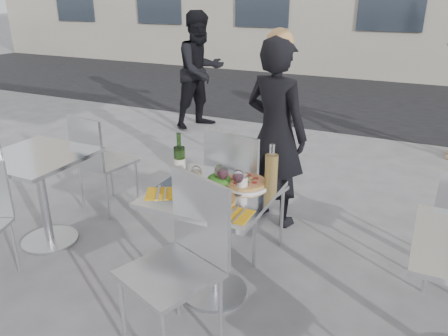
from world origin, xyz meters
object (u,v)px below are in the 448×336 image
at_px(salad_plate, 219,181).
at_px(wine_bottle, 180,160).
at_px(side_table_left, 40,180).
at_px(pedestrian_a, 201,71).
at_px(main_table, 214,222).
at_px(pizza_near, 208,199).
at_px(chair_far, 240,183).
at_px(carafe, 271,171).
at_px(wineglass_white_b, 220,172).
at_px(chair_near, 184,252).
at_px(pizza_far, 245,182).
at_px(wineglass_red_a, 223,174).
at_px(napkin_left, 161,193).
at_px(side_chair_lfar, 98,156).
at_px(wineglass_white_a, 196,173).
at_px(napkin_right, 235,214).
at_px(sugar_shaker, 242,183).
at_px(woman_diner, 275,134).

distance_m(salad_plate, wine_bottle, 0.32).
distance_m(side_table_left, pedestrian_a, 3.52).
bearing_deg(main_table, pizza_near, -76.64).
xyz_separation_m(chair_far, pizza_near, (0.08, -0.64, 0.17)).
bearing_deg(side_table_left, wine_bottle, 5.88).
height_order(carafe, wineglass_white_b, carafe).
bearing_deg(chair_near, pizza_far, 102.01).
xyz_separation_m(pizza_far, wineglass_red_a, (-0.08, -0.14, 0.09)).
bearing_deg(napkin_left, side_chair_lfar, 118.20).
distance_m(side_chair_lfar, pedestrian_a, 2.92).
bearing_deg(wineglass_white_b, salad_plate, 129.19).
height_order(chair_near, wine_bottle, wine_bottle).
relative_size(wineglass_white_a, napkin_right, 0.79).
relative_size(pizza_far, sugar_shaker, 2.90).
distance_m(woman_diner, napkin_left, 1.34).
relative_size(chair_far, sugar_shaker, 9.35).
xyz_separation_m(salad_plate, wine_bottle, (-0.31, 0.04, 0.08)).
distance_m(main_table, wineglass_white_b, 0.33).
bearing_deg(wineglass_red_a, napkin_left, -147.04).
bearing_deg(side_chair_lfar, wine_bottle, 166.18).
distance_m(pizza_far, wine_bottle, 0.46).
xyz_separation_m(wineglass_white_b, napkin_left, (-0.28, -0.23, -0.11)).
distance_m(chair_far, carafe, 0.55).
relative_size(side_table_left, salad_plate, 3.41).
relative_size(chair_near, napkin_left, 4.04).
bearing_deg(napkin_right, wineglass_white_a, 148.85).
height_order(main_table, pizza_far, pizza_far).
bearing_deg(napkin_left, chair_near, -69.00).
xyz_separation_m(chair_far, pizza_far, (0.18, -0.34, 0.17)).
xyz_separation_m(side_chair_lfar, napkin_left, (1.19, -0.78, 0.21)).
height_order(pizza_near, wine_bottle, wine_bottle).
xyz_separation_m(side_table_left, sugar_shaker, (1.65, 0.09, 0.26)).
height_order(woman_diner, napkin_left, woman_diner).
height_order(pizza_near, salad_plate, salad_plate).
relative_size(chair_far, napkin_right, 4.99).
relative_size(chair_near, salad_plate, 4.48).
bearing_deg(side_chair_lfar, salad_plate, 169.25).
bearing_deg(napkin_right, sugar_shaker, 105.01).
bearing_deg(pedestrian_a, chair_far, -123.37).
xyz_separation_m(chair_far, carafe, (0.35, -0.32, 0.28)).
bearing_deg(carafe, pizza_near, -129.77).
distance_m(pedestrian_a, pizza_far, 3.92).
relative_size(pedestrian_a, sugar_shaker, 15.57).
bearing_deg(napkin_left, pizza_far, 11.87).
height_order(woman_diner, carafe, woman_diner).
bearing_deg(napkin_left, wineglass_red_a, 4.38).
height_order(chair_far, wineglass_red_a, chair_far).
distance_m(wine_bottle, wineglass_white_b, 0.33).
distance_m(side_table_left, pizza_far, 1.66).
bearing_deg(chair_near, pedestrian_a, 137.60).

